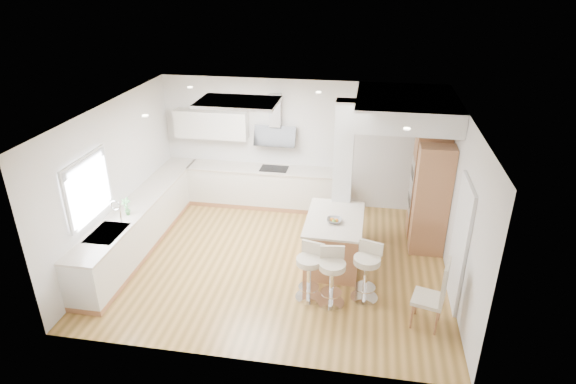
% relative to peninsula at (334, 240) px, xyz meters
% --- Properties ---
extents(ground, '(6.00, 6.00, 0.00)m').
position_rel_peninsula_xyz_m(ground, '(-0.99, -0.13, -0.46)').
color(ground, '#AF8241').
rests_on(ground, ground).
extents(ceiling, '(6.00, 5.00, 0.02)m').
position_rel_peninsula_xyz_m(ceiling, '(-0.99, -0.13, -0.46)').
color(ceiling, silver).
rests_on(ceiling, ground).
extents(wall_back, '(6.00, 0.04, 2.80)m').
position_rel_peninsula_xyz_m(wall_back, '(-0.99, 2.37, 0.94)').
color(wall_back, silver).
rests_on(wall_back, ground).
extents(wall_left, '(0.04, 5.00, 2.80)m').
position_rel_peninsula_xyz_m(wall_left, '(-3.99, -0.13, 0.94)').
color(wall_left, silver).
rests_on(wall_left, ground).
extents(wall_right, '(0.04, 5.00, 2.80)m').
position_rel_peninsula_xyz_m(wall_right, '(2.01, -0.13, 0.94)').
color(wall_right, silver).
rests_on(wall_right, ground).
extents(skylight, '(4.10, 2.10, 0.06)m').
position_rel_peninsula_xyz_m(skylight, '(-1.78, 0.47, 2.31)').
color(skylight, silver).
rests_on(skylight, ground).
extents(window_left, '(0.06, 1.28, 1.07)m').
position_rel_peninsula_xyz_m(window_left, '(-3.95, -1.03, 1.24)').
color(window_left, white).
rests_on(window_left, ground).
extents(doorway_right, '(0.05, 1.00, 2.10)m').
position_rel_peninsula_xyz_m(doorway_right, '(1.98, -0.73, 0.54)').
color(doorway_right, '#3F3931').
rests_on(doorway_right, ground).
extents(counter_left, '(0.63, 4.50, 1.35)m').
position_rel_peninsula_xyz_m(counter_left, '(-3.69, 0.10, 0.00)').
color(counter_left, '#AD734A').
rests_on(counter_left, ground).
extents(counter_back, '(3.62, 0.63, 2.50)m').
position_rel_peninsula_xyz_m(counter_back, '(-1.91, 2.09, 0.24)').
color(counter_back, '#AD734A').
rests_on(counter_back, ground).
extents(pillar, '(0.35, 0.35, 2.80)m').
position_rel_peninsula_xyz_m(pillar, '(0.06, 0.82, 0.94)').
color(pillar, silver).
rests_on(pillar, ground).
extents(soffit, '(1.78, 2.20, 0.40)m').
position_rel_peninsula_xyz_m(soffit, '(1.11, 1.27, 2.14)').
color(soffit, silver).
rests_on(soffit, ground).
extents(oven_column, '(0.63, 1.21, 2.10)m').
position_rel_peninsula_xyz_m(oven_column, '(1.68, 1.10, 0.59)').
color(oven_column, '#AD734A').
rests_on(oven_column, ground).
extents(peninsula, '(1.01, 1.50, 0.98)m').
position_rel_peninsula_xyz_m(peninsula, '(0.00, 0.00, 0.00)').
color(peninsula, '#AD734A').
rests_on(peninsula, ground).
extents(bar_stool_a, '(0.53, 0.53, 0.97)m').
position_rel_peninsula_xyz_m(bar_stool_a, '(-0.30, -1.11, 0.09)').
color(bar_stool_a, white).
rests_on(bar_stool_a, ground).
extents(bar_stool_b, '(0.49, 0.49, 0.98)m').
position_rel_peninsula_xyz_m(bar_stool_b, '(0.06, -1.19, 0.09)').
color(bar_stool_b, white).
rests_on(bar_stool_b, ground).
extents(bar_stool_c, '(0.56, 0.56, 0.99)m').
position_rel_peninsula_xyz_m(bar_stool_c, '(0.60, -0.97, 0.10)').
color(bar_stool_c, white).
rests_on(bar_stool_c, ground).
extents(dining_chair, '(0.54, 0.54, 1.14)m').
position_rel_peninsula_xyz_m(dining_chair, '(1.60, -1.49, 0.15)').
color(dining_chair, beige).
rests_on(dining_chair, ground).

